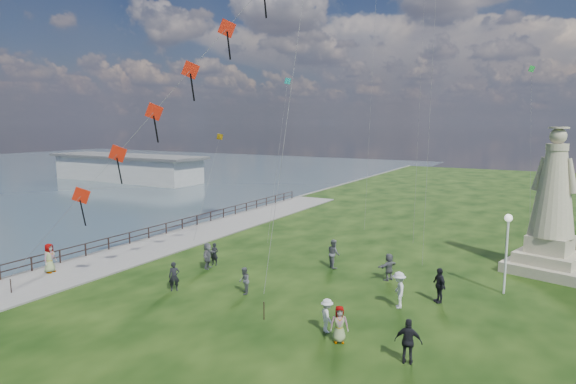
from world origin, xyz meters
The scene contains 18 objects.
waterfront centered at (-15.24, 8.99, -0.06)m, with size 200.00×200.00×1.51m.
pier_pavilion centered at (-52.00, 42.00, 1.84)m, with size 30.00×8.00×4.40m.
statue centered at (12.21, 18.36, 3.47)m, with size 5.52×5.52×9.17m.
lamppost centered at (10.19, 12.65, 3.24)m, with size 0.42×0.42×4.49m.
person_0 centered at (-6.10, 3.95, 0.83)m, with size 0.60×0.40×1.65m, color black.
person_1 centered at (-2.35, 5.46, 0.75)m, with size 0.73×0.45×1.51m, color #595960.
person_2 centered at (3.72, 3.24, 0.78)m, with size 1.01×0.52×1.56m, color silver.
person_3 centered at (7.72, 2.21, 0.91)m, with size 1.07×0.55×1.83m, color black.
person_4 centered at (4.61, 2.59, 0.81)m, with size 0.79×0.49×1.62m, color #595960.
person_5 centered at (-7.13, 8.20, 0.86)m, with size 1.59×0.68×1.71m, color #595960.
person_6 centered at (-7.21, 9.01, 0.75)m, with size 0.54×0.36×1.49m, color black.
person_7 centered at (-0.07, 12.42, 0.94)m, with size 0.92×0.57×1.88m, color #595960.
person_8 centered at (5.68, 7.73, 0.94)m, with size 1.22×0.63×1.88m, color silver.
person_9 centered at (7.32, 9.51, 0.94)m, with size 1.10×0.56×1.87m, color black.
person_10 centered at (-15.00, 2.39, 0.93)m, with size 0.91×0.56×1.86m, color #595960.
person_11 centered at (3.88, 11.71, 0.83)m, with size 1.53×0.66×1.65m, color #595960.
red_kite_train centered at (-6.66, 4.61, 10.79)m, with size 11.38×9.35×17.40m.
small_kites centered at (2.99, 23.42, 15.98)m, with size 28.89×17.71×33.69m.
Camera 1 is at (12.40, -15.64, 9.41)m, focal length 30.00 mm.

